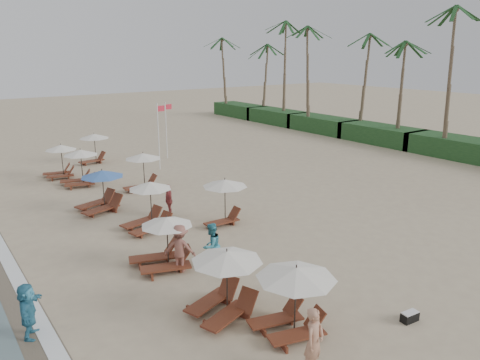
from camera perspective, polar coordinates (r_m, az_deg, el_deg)
ground at (r=20.09m, az=11.00°, el=-8.98°), size 160.00×160.00×0.00m
shrub_hedge at (r=45.15m, az=17.08°, el=5.42°), size 3.20×53.00×1.60m
palm_row at (r=45.03m, az=17.02°, el=17.07°), size 7.00×52.00×12.30m
lounger_station_0 at (r=14.28m, az=6.38°, el=-14.05°), size 2.56×2.45×2.10m
lounger_station_1 at (r=15.12m, az=-2.28°, el=-12.50°), size 2.61×2.34×2.16m
lounger_station_2 at (r=18.46m, az=-9.63°, el=-7.84°), size 2.52×2.41×2.07m
lounger_station_3 at (r=22.35m, az=-11.50°, el=-3.43°), size 2.50×2.18×2.36m
lounger_station_4 at (r=25.67m, az=-17.06°, el=-1.36°), size 2.69×2.44×2.20m
lounger_station_5 at (r=30.88m, az=-19.34°, el=1.45°), size 2.46×2.19×2.31m
lounger_station_6 at (r=33.35m, az=-21.46°, el=2.22°), size 2.36×2.06×2.23m
inland_station_0 at (r=22.56m, az=-2.03°, el=-1.90°), size 2.53×2.24×2.22m
inland_station_1 at (r=28.95m, az=-12.08°, el=1.50°), size 2.69×2.24×2.22m
inland_station_2 at (r=36.83m, az=-17.72°, el=4.16°), size 2.63×2.24×2.22m
beachgoer_near at (r=12.93m, az=9.15°, el=-19.09°), size 0.79×0.64×1.89m
beachgoer_mid_a at (r=18.25m, az=-3.57°, el=-8.12°), size 1.08×0.95×1.85m
beachgoer_mid_b at (r=18.07m, az=-7.45°, el=-8.39°), size 1.38×1.36×1.90m
beachgoer_far_a at (r=24.14m, az=-8.81°, el=-2.48°), size 0.68×1.07×1.69m
waterline_walker at (r=15.49m, az=-24.74°, el=-14.47°), size 1.13×1.69×1.75m
duffel_bag at (r=16.15m, az=20.26°, el=-15.56°), size 0.61×0.35×0.32m
flag_pole_near at (r=33.42m, az=-10.01°, el=5.70°), size 0.60×0.08×4.79m
flag_pole_far at (r=37.09m, az=-9.08°, el=6.46°), size 0.60×0.08×4.48m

